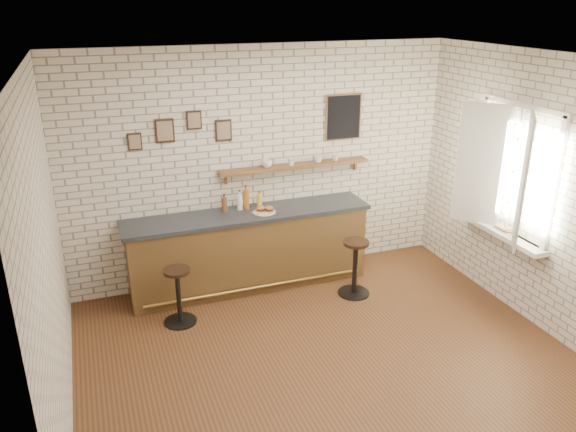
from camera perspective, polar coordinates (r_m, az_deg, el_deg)
name	(u,v)px	position (r m, az deg, el deg)	size (l,w,h in m)	color
ground	(323,352)	(6.12, 3.59, -13.60)	(5.00, 5.00, 0.00)	brown
bar_counter	(249,249)	(7.17, -3.98, -3.40)	(3.10, 0.65, 1.01)	brown
sandwich_plate	(264,212)	(6.96, -2.42, 0.41)	(0.28, 0.28, 0.01)	white
ciabatta_sandwich	(265,209)	(6.95, -2.35, 0.74)	(0.23, 0.16, 0.07)	tan
potato_chips	(263,212)	(6.96, -2.51, 0.45)	(0.26, 0.17, 0.00)	#C49045
bitters_bottle_brown	(224,205)	(7.00, -6.48, 1.16)	(0.07, 0.07, 0.23)	brown
bitters_bottle_white	(240,202)	(7.04, -4.92, 1.45)	(0.07, 0.07, 0.26)	white
bitters_bottle_amber	(246,199)	(7.05, -4.28, 1.70)	(0.08, 0.08, 0.31)	#AA5A1B
condiment_bottle_yellow	(259,201)	(7.11, -2.92, 1.58)	(0.07, 0.07, 0.21)	yellow
bar_stool_left	(178,294)	(6.53, -11.07, -7.81)	(0.38, 0.38, 0.68)	black
bar_stool_right	(355,266)	(7.05, 6.82, -5.06)	(0.42, 0.42, 0.72)	black
wall_shelf	(295,166)	(7.22, 0.71, 5.06)	(2.00, 0.18, 0.18)	brown
shelf_cup_a	(267,164)	(7.08, -2.14, 5.34)	(0.13, 0.13, 0.10)	white
shelf_cup_b	(291,162)	(7.18, 0.36, 5.55)	(0.10, 0.10, 0.09)	white
shelf_cup_c	(318,159)	(7.32, 3.07, 5.79)	(0.11, 0.11, 0.09)	white
shelf_cup_d	(335,157)	(7.41, 4.84, 5.96)	(0.09, 0.09, 0.09)	white
back_wall_decor	(280,122)	(7.09, -0.82, 9.50)	(2.96, 0.02, 0.56)	black
window_sill	(500,233)	(7.11, 20.76, -1.58)	(0.20, 1.35, 0.06)	white
casement_window	(506,172)	(6.84, 21.30, 4.16)	(0.40, 1.30, 1.56)	white
book_lower	(500,230)	(7.08, 20.75, -1.34)	(0.16, 0.21, 0.02)	tan
book_upper	(498,228)	(7.09, 20.60, -1.12)	(0.15, 0.21, 0.02)	tan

